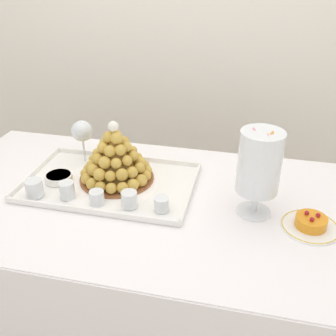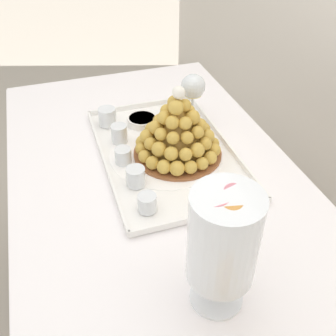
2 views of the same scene
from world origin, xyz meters
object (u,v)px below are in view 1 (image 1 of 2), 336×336
at_px(dessert_cup_centre, 97,198).
at_px(creme_brulee_ramekin, 59,177).
at_px(dessert_cup_left, 34,189).
at_px(fruit_tart_plate, 311,224).
at_px(macaron_goblet, 259,164).
at_px(wine_glass, 82,132).
at_px(dessert_cup_right, 162,204).
at_px(serving_tray, 110,183).
at_px(dessert_cup_mid_left, 67,191).
at_px(croquembouche, 116,159).
at_px(dessert_cup_mid_right, 129,200).

height_order(dessert_cup_centre, creme_brulee_ramekin, dessert_cup_centre).
distance_m(dessert_cup_left, fruit_tart_plate, 0.90).
bearing_deg(dessert_cup_centre, dessert_cup_left, -179.46).
xyz_separation_m(macaron_goblet, wine_glass, (-0.67, 0.20, -0.05)).
distance_m(dessert_cup_centre, fruit_tart_plate, 0.68).
bearing_deg(dessert_cup_right, wine_glass, 144.96).
bearing_deg(serving_tray, dessert_cup_right, -29.05).
relative_size(dessert_cup_mid_left, dessert_cup_centre, 1.18).
bearing_deg(fruit_tart_plate, croquembouche, 168.95).
relative_size(dessert_cup_centre, creme_brulee_ramekin, 0.50).
xyz_separation_m(dessert_cup_right, fruit_tart_plate, (0.46, 0.02, -0.02)).
height_order(serving_tray, macaron_goblet, macaron_goblet).
distance_m(creme_brulee_ramekin, wine_glass, 0.20).
bearing_deg(dessert_cup_mid_right, dessert_cup_left, -177.85).
relative_size(serving_tray, fruit_tart_plate, 3.41).
bearing_deg(serving_tray, creme_brulee_ramekin, -171.64).
bearing_deg(fruit_tart_plate, dessert_cup_mid_right, -177.43).
relative_size(creme_brulee_ramekin, wine_glass, 0.56).
relative_size(croquembouche, creme_brulee_ramekin, 2.74).
bearing_deg(fruit_tart_plate, dessert_cup_centre, -176.96).
xyz_separation_m(dessert_cup_mid_left, dessert_cup_mid_right, (0.22, -0.00, -0.00)).
distance_m(macaron_goblet, wine_glass, 0.70).
bearing_deg(croquembouche, dessert_cup_mid_right, -57.81).
distance_m(dessert_cup_centre, dessert_cup_mid_right, 0.11).
bearing_deg(dessert_cup_left, croquembouche, 35.75).
relative_size(dessert_cup_left, dessert_cup_right, 1.22).
xyz_separation_m(dessert_cup_left, creme_brulee_ramekin, (0.03, 0.11, -0.01)).
bearing_deg(dessert_cup_mid_left, wine_glass, 101.26).
relative_size(macaron_goblet, wine_glass, 1.66).
bearing_deg(creme_brulee_ramekin, wine_glass, 80.87).
bearing_deg(croquembouche, macaron_goblet, -10.33).
bearing_deg(serving_tray, dessert_cup_mid_left, -130.46).
distance_m(dessert_cup_right, fruit_tart_plate, 0.46).
height_order(dessert_cup_centre, fruit_tart_plate, dessert_cup_centre).
xyz_separation_m(croquembouche, creme_brulee_ramekin, (-0.20, -0.06, -0.07)).
distance_m(serving_tray, macaron_goblet, 0.54).
bearing_deg(dessert_cup_right, fruit_tart_plate, 2.87).
relative_size(dessert_cup_centre, macaron_goblet, 0.17).
bearing_deg(dessert_cup_mid_left, fruit_tart_plate, 1.63).
height_order(dessert_cup_right, macaron_goblet, macaron_goblet).
bearing_deg(fruit_tart_plate, macaron_goblet, 166.91).
distance_m(serving_tray, fruit_tart_plate, 0.69).
bearing_deg(croquembouche, dessert_cup_right, -36.71).
bearing_deg(dessert_cup_left, dessert_cup_mid_left, 7.89).
xyz_separation_m(dessert_cup_mid_right, fruit_tart_plate, (0.57, 0.03, -0.02)).
relative_size(dessert_cup_centre, dessert_cup_right, 1.00).
bearing_deg(fruit_tart_plate, wine_glass, 163.87).
height_order(dessert_cup_mid_right, wine_glass, wine_glass).
distance_m(dessert_cup_right, wine_glass, 0.47).
height_order(macaron_goblet, fruit_tart_plate, macaron_goblet).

